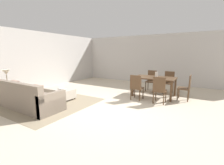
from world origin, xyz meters
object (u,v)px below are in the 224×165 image
dining_chair_near_left (136,86)px  book_on_ottoman (62,89)px  dining_chair_head_east (187,86)px  dining_chair_far_left (151,79)px  couch (28,99)px  side_table (8,88)px  dining_table (154,80)px  ottoman_table (60,93)px  table_lamp (6,73)px  dining_chair_near_right (160,89)px  dining_chair_far_right (169,81)px  vase_centerpiece (156,75)px

dining_chair_near_left → book_on_ottoman: bearing=-150.7°
dining_chair_head_east → book_on_ottoman: 4.50m
dining_chair_far_left → couch: bearing=-120.9°
couch → side_table: couch is taller
dining_table → ottoman_table: bearing=-143.3°
table_lamp → dining_chair_near_left: bearing=31.6°
ottoman_table → dining_table: (2.91, 2.17, 0.45)m
table_lamp → dining_table: 5.43m
dining_chair_head_east → dining_chair_near_right: bearing=-129.9°
dining_chair_far_left → dining_chair_near_left: bearing=-90.9°
dining_chair_near_left → dining_chair_head_east: same height
dining_chair_near_left → dining_chair_far_right: size_ratio=1.00×
couch → book_on_ottoman: bearing=83.3°
couch → book_on_ottoman: couch is taller
ottoman_table → side_table: side_table is taller
ottoman_table → dining_chair_far_right: (3.29, 3.03, 0.30)m
dining_table → dining_chair_far_left: bearing=113.4°
dining_chair_near_left → dining_chair_head_east: 1.79m
table_lamp → dining_chair_far_right: table_lamp is taller
dining_chair_head_east → vase_centerpiece: size_ratio=4.42×
dining_chair_near_right → table_lamp: bearing=-153.1°
dining_chair_far_right → dining_chair_near_right: bearing=-88.5°
couch → ottoman_table: 1.21m
dining_chair_far_left → book_on_ottoman: (-2.39, -3.04, -0.12)m
couch → table_lamp: 1.58m
ottoman_table → table_lamp: bearing=-142.2°
side_table → dining_chair_head_east: size_ratio=0.64×
dining_chair_far_left → book_on_ottoman: dining_chair_far_left is taller
dining_chair_near_right → dining_chair_near_left: bearing=179.8°
side_table → dining_chair_far_left: size_ratio=0.64×
dining_chair_near_left → dining_chair_near_right: bearing=-0.2°
couch → dining_chair_near_right: size_ratio=2.42×
dining_chair_near_left → book_on_ottoman: (-2.37, -1.33, -0.12)m
ottoman_table → vase_centerpiece: size_ratio=5.51×
dining_chair_near_right → dining_chair_far_left: 1.90m
ottoman_table → vase_centerpiece: (2.98, 2.18, 0.64)m
ottoman_table → dining_chair_head_east: size_ratio=1.25×
dining_table → dining_chair_far_left: 0.95m
side_table → book_on_ottoman: (1.56, 1.09, -0.06)m
side_table → vase_centerpiece: bearing=36.7°
couch → ottoman_table: bearing=90.0°
side_table → dining_chair_head_east: dining_chair_head_east is taller
couch → dining_table: couch is taller
dining_chair_far_right → vase_centerpiece: vase_centerpiece is taller
dining_table → book_on_ottoman: size_ratio=6.03×
side_table → dining_chair_far_right: dining_chair_far_right is taller
dining_chair_near_left → vase_centerpiece: 1.04m
dining_chair_head_east → dining_chair_far_right: bearing=132.8°
dining_chair_near_left → dining_table: bearing=64.9°
dining_chair_near_right → book_on_ottoman: (-3.20, -1.32, -0.12)m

